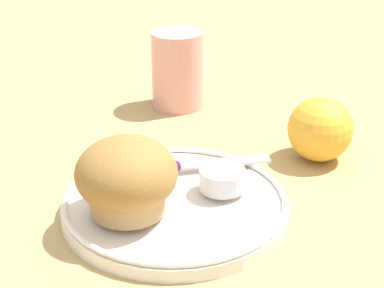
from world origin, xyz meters
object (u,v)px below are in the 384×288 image
(muffin, at_px, (127,178))
(juice_glass, at_px, (178,70))
(butter_knife, at_px, (196,165))
(orange_fruit, at_px, (320,129))

(muffin, xyz_separation_m, juice_glass, (-0.09, 0.31, -0.00))
(juice_glass, bearing_deg, muffin, -74.08)
(muffin, relative_size, butter_knife, 0.67)
(butter_knife, xyz_separation_m, orange_fruit, (0.11, 0.11, 0.02))
(butter_knife, height_order, juice_glass, juice_glass)
(muffin, relative_size, juice_glass, 0.91)
(muffin, height_order, orange_fruit, muffin)
(orange_fruit, xyz_separation_m, juice_glass, (-0.22, 0.08, 0.02))
(butter_knife, bearing_deg, juice_glass, 86.41)
(butter_knife, relative_size, orange_fruit, 1.93)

